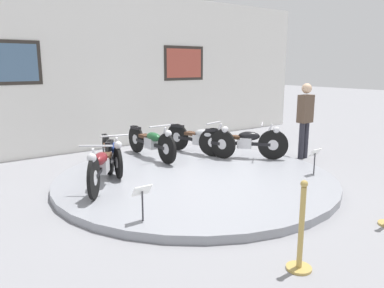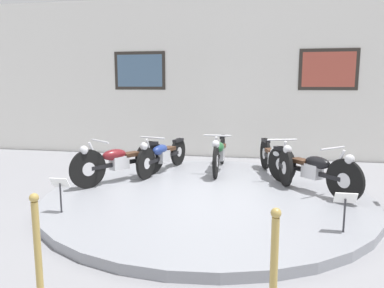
# 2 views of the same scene
# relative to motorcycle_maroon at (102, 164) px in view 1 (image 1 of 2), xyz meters

# --- Properties ---
(ground_plane) EXTENTS (60.00, 60.00, 0.00)m
(ground_plane) POSITION_rel_motorcycle_maroon_xyz_m (1.70, -0.43, -0.53)
(ground_plane) COLOR gray
(display_platform) EXTENTS (5.29, 5.29, 0.13)m
(display_platform) POSITION_rel_motorcycle_maroon_xyz_m (1.70, -0.43, -0.47)
(display_platform) COLOR gray
(display_platform) RESTS_ON ground_plane
(back_wall) EXTENTS (14.00, 0.22, 4.11)m
(back_wall) POSITION_rel_motorcycle_maroon_xyz_m (1.70, 3.46, 1.53)
(back_wall) COLOR white
(back_wall) RESTS_ON ground_plane
(motorcycle_maroon) EXTENTS (1.20, 1.70, 0.82)m
(motorcycle_maroon) POSITION_rel_motorcycle_maroon_xyz_m (0.00, 0.00, 0.00)
(motorcycle_maroon) COLOR black
(motorcycle_maroon) RESTS_ON display_platform
(motorcycle_blue) EXTENTS (0.63, 1.91, 0.78)m
(motorcycle_blue) POSITION_rel_motorcycle_maroon_xyz_m (0.58, 0.88, -0.03)
(motorcycle_blue) COLOR black
(motorcycle_blue) RESTS_ON display_platform
(motorcycle_green) EXTENTS (0.54, 2.01, 0.80)m
(motorcycle_green) POSITION_rel_motorcycle_maroon_xyz_m (1.70, 1.24, -0.01)
(motorcycle_green) COLOR black
(motorcycle_green) RESTS_ON display_platform
(motorcycle_silver) EXTENTS (0.66, 1.96, 0.81)m
(motorcycle_silver) POSITION_rel_motorcycle_maroon_xyz_m (2.83, 0.88, -0.01)
(motorcycle_silver) COLOR black
(motorcycle_silver) RESTS_ON display_platform
(motorcycle_black) EXTENTS (1.38, 1.55, 0.81)m
(motorcycle_black) POSITION_rel_motorcycle_maroon_xyz_m (3.41, 0.00, -0.00)
(motorcycle_black) COLOR black
(motorcycle_black) RESTS_ON display_platform
(info_placard_front_left) EXTENTS (0.26, 0.11, 0.51)m
(info_placard_front_left) POSITION_rel_motorcycle_maroon_xyz_m (-0.18, -1.75, -0.03)
(info_placard_front_left) COLOR #333338
(info_placard_front_left) RESTS_ON display_platform
(info_placard_front_centre) EXTENTS (0.26, 0.11, 0.51)m
(info_placard_front_centre) POSITION_rel_motorcycle_maroon_xyz_m (3.58, -1.75, -0.03)
(info_placard_front_centre) COLOR #333338
(info_placard_front_centre) RESTS_ON display_platform
(visitor_standing) EXTENTS (0.36, 0.24, 1.79)m
(visitor_standing) POSITION_rel_motorcycle_maroon_xyz_m (4.91, -0.48, 0.50)
(visitor_standing) COLOR #2D2D38
(visitor_standing) RESTS_ON ground_plane
(stanchion_post_left_of_entry) EXTENTS (0.28, 0.28, 1.02)m
(stanchion_post_left_of_entry) POSITION_rel_motorcycle_maroon_xyz_m (0.72, -3.65, -0.19)
(stanchion_post_left_of_entry) COLOR tan
(stanchion_post_left_of_entry) RESTS_ON ground_plane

